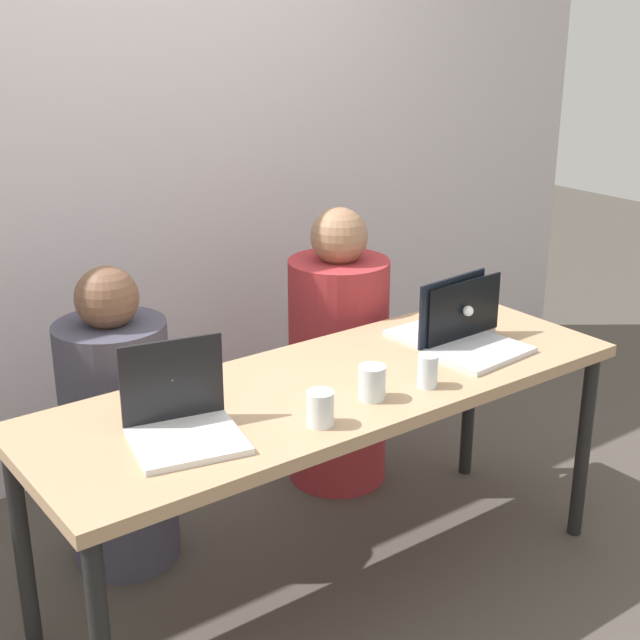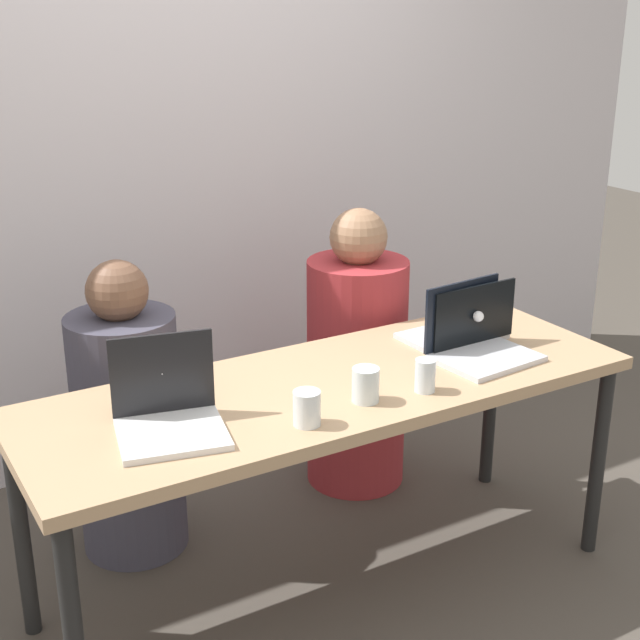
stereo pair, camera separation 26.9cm
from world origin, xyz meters
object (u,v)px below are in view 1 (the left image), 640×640
object	(u,v)px
laptop_back_right	(448,324)
water_glass_right	(428,373)
person_on_left	(118,435)
person_on_right	(338,363)
water_glass_left	(320,411)
laptop_front_left	(182,419)
laptop_front_right	(469,336)
water_glass_center	(372,385)

from	to	relation	value
laptop_back_right	water_glass_right	bearing A→B (deg)	36.08
person_on_left	person_on_right	size ratio (longest dim) A/B	0.94
person_on_left	water_glass_left	distance (m)	0.88
person_on_left	person_on_right	world-z (taller)	person_on_right
laptop_front_left	water_glass_right	bearing A→B (deg)	1.56
laptop_front_right	water_glass_right	bearing A→B (deg)	-161.90
laptop_front_right	water_glass_center	distance (m)	0.51
person_on_left	laptop_back_right	distance (m)	1.18
laptop_front_right	water_glass_left	distance (m)	0.73
water_glass_right	water_glass_center	size ratio (longest dim) A/B	0.98
laptop_front_left	water_glass_center	distance (m)	0.57
person_on_left	laptop_front_left	bearing A→B (deg)	100.02
person_on_right	laptop_back_right	distance (m)	0.59
laptop_front_right	water_glass_right	size ratio (longest dim) A/B	3.34
water_glass_right	water_glass_left	world-z (taller)	water_glass_right
laptop_front_left	laptop_front_right	size ratio (longest dim) A/B	0.99
laptop_front_right	water_glass_right	xyz separation A→B (m)	(-0.31, -0.13, -0.01)
person_on_left	person_on_right	bearing A→B (deg)	-162.93
person_on_right	water_glass_left	xyz separation A→B (m)	(-0.67, -0.78, 0.29)
person_on_left	water_glass_right	xyz separation A→B (m)	(0.67, -0.77, 0.32)
person_on_left	water_glass_center	distance (m)	0.94
water_glass_center	laptop_front_left	bearing A→B (deg)	168.44
person_on_right	water_glass_center	bearing A→B (deg)	64.32
laptop_front_left	laptop_front_right	world-z (taller)	laptop_front_left
person_on_right	water_glass_left	size ratio (longest dim) A/B	11.33
person_on_right	laptop_front_right	size ratio (longest dim) A/B	3.33
person_on_right	laptop_back_right	size ratio (longest dim) A/B	3.26
person_on_right	laptop_front_left	size ratio (longest dim) A/B	3.35
laptop_front_left	person_on_right	bearing A→B (deg)	44.39
laptop_front_right	laptop_front_left	bearing A→B (deg)	174.25
laptop_front_left	water_glass_left	world-z (taller)	laptop_front_left
laptop_back_right	water_glass_right	xyz separation A→B (m)	(-0.34, -0.27, -0.00)
person_on_left	water_glass_center	world-z (taller)	person_on_left
person_on_left	laptop_front_left	xyz separation A→B (m)	(-0.08, -0.62, 0.33)
person_on_right	water_glass_center	world-z (taller)	person_on_right
laptop_front_left	laptop_back_right	distance (m)	1.10
laptop_front_left	laptop_front_right	bearing A→B (deg)	11.88
water_glass_right	laptop_front_left	bearing A→B (deg)	169.03
water_glass_center	person_on_left	bearing A→B (deg)	123.01
person_on_left	water_glass_center	size ratio (longest dim) A/B	10.28
laptop_back_right	water_glass_right	world-z (taller)	laptop_back_right
laptop_front_right	laptop_back_right	bearing A→B (deg)	70.22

